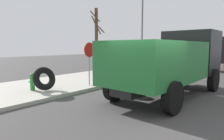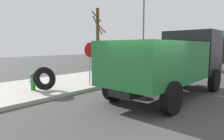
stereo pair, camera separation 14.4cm
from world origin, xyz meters
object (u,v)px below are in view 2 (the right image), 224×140
loose_tire (45,78)px  street_light_pole (143,32)px  dump_truck_green (172,60)px  bare_tree (98,39)px  stop_sign (90,56)px  fire_hydrant (33,81)px

loose_tire → street_light_pole: size_ratio=0.18×
loose_tire → street_light_pole: 8.79m
dump_truck_green → bare_tree: bearing=67.9°
stop_sign → bare_tree: size_ratio=0.45×
loose_tire → dump_truck_green: (3.51, -4.64, 0.89)m
fire_hydrant → stop_sign: 3.05m
fire_hydrant → bare_tree: size_ratio=0.16×
loose_tire → stop_sign: 2.56m
stop_sign → dump_truck_green: bearing=-72.2°
stop_sign → street_light_pole: (6.16, 0.45, 1.56)m
fire_hydrant → stop_sign: bearing=-26.2°
loose_tire → dump_truck_green: 5.89m
stop_sign → bare_tree: bearing=39.0°
street_light_pole → stop_sign: bearing=-175.8°
stop_sign → street_light_pole: bearing=4.2°
bare_tree → street_light_pole: 3.58m
loose_tire → bare_tree: bare_tree is taller
stop_sign → street_light_pole: 6.36m
fire_hydrant → street_light_pole: size_ratio=0.13×
loose_tire → street_light_pole: street_light_pole is taller
bare_tree → street_light_pole: bearing=-57.7°
bare_tree → dump_truck_green: bearing=-112.1°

